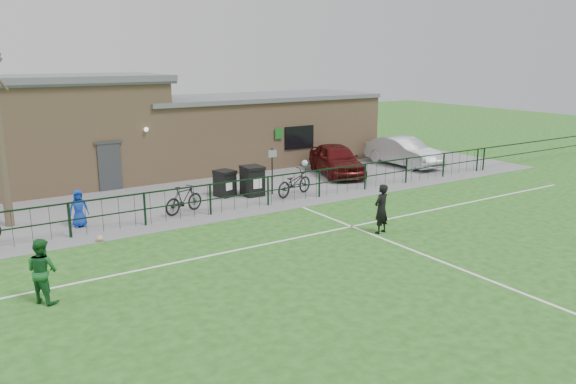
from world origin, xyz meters
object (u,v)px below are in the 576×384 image
sign_post (272,171)px  wheelie_bin_right (252,182)px  car_maroon (336,160)px  spectator_child (79,208)px  bare_tree (0,141)px  bicycle_e (294,183)px  bicycle_d (184,199)px  car_silver (403,152)px  wheelie_bin_left (225,184)px  ball_ground (100,238)px  outfield_player (42,271)px

sign_post → wheelie_bin_right: bearing=160.5°
wheelie_bin_right → car_maroon: car_maroon is taller
sign_post → spectator_child: size_ratio=1.53×
bare_tree → spectator_child: (2.03, -1.43, -2.33)m
car_maroon → bicycle_e: 4.76m
bicycle_d → bicycle_e: bearing=-107.7°
car_silver → bicycle_e: bearing=-164.9°
wheelie_bin_left → ball_ground: wheelie_bin_left is taller
bare_tree → car_maroon: 15.05m
car_silver → bicycle_d: 13.85m
bicycle_d → outfield_player: (-5.89, -5.50, 0.25)m
car_maroon → ball_ground: car_maroon is taller
car_silver → outfield_player: size_ratio=2.90×
car_maroon → wheelie_bin_left: bearing=-153.7°
wheelie_bin_right → car_silver: (10.10, 1.39, 0.17)m
wheelie_bin_left → wheelie_bin_right: (1.04, -0.51, 0.08)m
bicycle_e → outfield_player: bearing=99.5°
wheelie_bin_left → car_silver: 11.18m
bicycle_d → bicycle_e: bicycle_e is taller
bare_tree → outfield_player: 7.60m
wheelie_bin_left → car_silver: size_ratio=0.22×
bare_tree → ball_ground: bare_tree is taller
bicycle_e → spectator_child: (-8.74, 0.26, 0.10)m
outfield_player → bicycle_e: bearing=-96.5°
wheelie_bin_left → sign_post: sign_post is taller
sign_post → car_maroon: size_ratio=0.44×
car_maroon → sign_post: bearing=-141.7°
car_silver → ball_ground: car_silver is taller
wheelie_bin_left → bicycle_e: bicycle_e is taller
bicycle_e → wheelie_bin_left: bearing=42.1°
bare_tree → ball_ground: size_ratio=27.31×
wheelie_bin_left → sign_post: 2.08m
outfield_player → ball_ground: bearing=-64.5°
wheelie_bin_right → bicycle_e: wheelie_bin_right is taller
wheelie_bin_left → sign_post: (1.86, -0.80, 0.49)m
spectator_child → bare_tree: bearing=148.6°
bicycle_e → outfield_player: outfield_player is taller
bare_tree → sign_post: 10.34m
outfield_player → bare_tree: bearing=-34.7°
wheelie_bin_right → car_maroon: bearing=16.4°
bicycle_d → outfield_player: outfield_player is taller
bare_tree → bicycle_d: (5.75, -1.77, -2.45)m
bicycle_d → outfield_player: 8.06m
wheelie_bin_right → bicycle_d: wheelie_bin_right is taller
bare_tree → car_maroon: (14.87, 0.71, -2.21)m
bare_tree → wheelie_bin_left: size_ratio=5.89×
wheelie_bin_left → car_silver: car_silver is taller
bicycle_e → wheelie_bin_right: bearing=39.5°
bicycle_e → outfield_player: (-10.91, -5.58, 0.22)m
sign_post → bicycle_d: sign_post is taller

